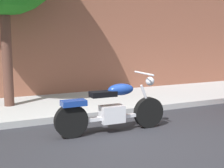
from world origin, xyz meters
TOP-DOWN VIEW (x-y plane):
  - ground_plane at (0.00, 0.00)m, footprint 60.00×60.00m
  - sidewalk at (0.00, 2.97)m, footprint 19.84×2.63m
  - motorcycle at (-0.03, 0.60)m, footprint 2.19×0.70m

SIDE VIEW (x-z plane):
  - ground_plane at x=0.00m, z-range 0.00..0.00m
  - sidewalk at x=0.00m, z-range 0.00..0.14m
  - motorcycle at x=-0.03m, z-range -0.11..0.99m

